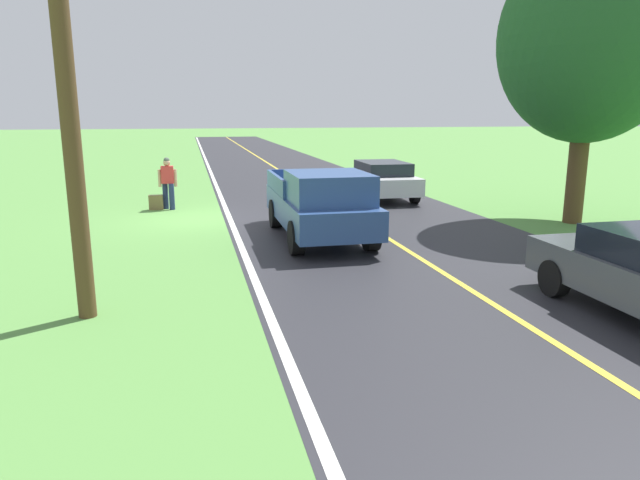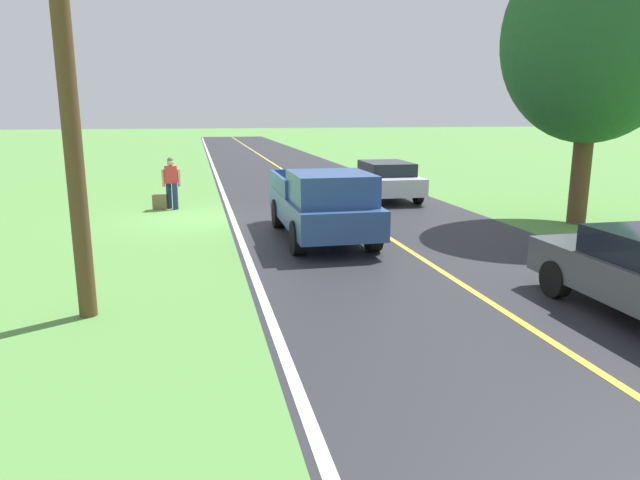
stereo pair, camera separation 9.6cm
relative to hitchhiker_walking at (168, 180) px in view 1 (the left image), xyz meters
name	(u,v)px [view 1 (the left image)]	position (x,y,z in m)	size (l,w,h in m)	color
ground_plane	(202,219)	(-1.03, 2.10, -0.98)	(200.00, 200.00, 0.00)	#568E42
road_surface	(347,213)	(-5.70, 2.10, -0.98)	(8.02, 120.00, 0.00)	#28282D
lane_edge_line	(229,218)	(-1.87, 2.10, -0.98)	(0.16, 117.60, 0.00)	silver
lane_centre_line	(347,213)	(-5.70, 2.10, -0.98)	(0.14, 117.60, 0.00)	gold
hitchhiker_walking	(168,180)	(0.00, 0.00, 0.00)	(0.62, 0.52, 1.75)	navy
suitcase_carried	(156,202)	(0.42, 0.07, -0.73)	(0.20, 0.46, 0.50)	brown
pickup_truck_passing	(321,203)	(-3.96, 5.80, -0.01)	(2.12, 5.41, 1.82)	#2D4C84
tree_far_side_near	(590,39)	(-11.81, 5.19, 4.23)	(5.03, 5.03, 8.13)	brown
sedan_near_oncoming	(381,179)	(-7.81, -0.67, -0.23)	(2.04, 4.46, 1.41)	silver
utility_pole_roadside	(63,47)	(0.99, 10.48, 3.17)	(0.28, 0.28, 8.30)	brown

